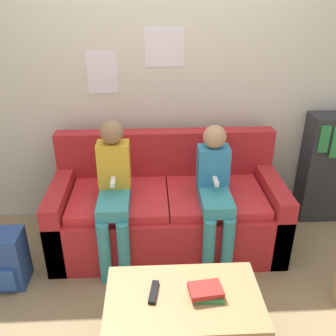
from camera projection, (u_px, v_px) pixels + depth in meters
ground_plane at (171, 283)px, 2.80m from camera, size 10.00×10.00×0.00m
wall_back at (164, 77)px, 3.12m from camera, size 8.00×0.07×2.60m
couch at (167, 210)px, 3.12m from camera, size 1.84×0.80×0.90m
coffee_table at (184, 302)px, 2.15m from camera, size 0.90×0.54×0.41m
person_left at (114, 188)px, 2.78m from camera, size 0.24×0.55×1.12m
person_right at (215, 189)px, 2.82m from camera, size 0.24×0.55×1.07m
tv_remote at (154, 292)px, 2.15m from camera, size 0.07×0.17×0.02m
book_stack at (207, 291)px, 2.13m from camera, size 0.21×0.15×0.06m
bookshelf at (329, 168)px, 3.38m from camera, size 0.48×0.26×1.01m
backpack at (4, 260)px, 2.71m from camera, size 0.30×0.26×0.43m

